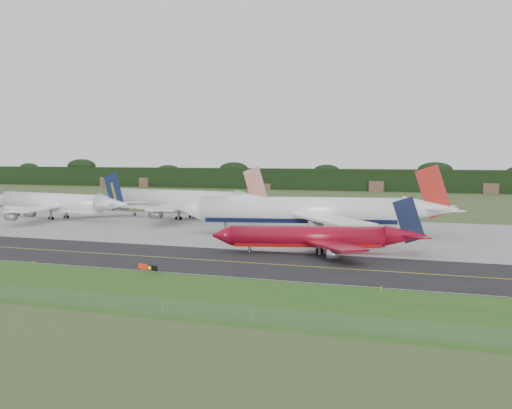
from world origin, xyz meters
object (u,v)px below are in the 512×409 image
object	(u,v)px
jet_red_737	(319,237)
jet_ba_747	(310,211)
jet_star_tail	(185,201)
jet_navy_gold	(58,203)
taxiway_sign	(148,267)

from	to	relation	value
jet_red_737	jet_ba_747	bearing A→B (deg)	111.37
jet_ba_747	jet_star_tail	world-z (taller)	jet_ba_747
jet_ba_747	jet_red_737	bearing A→B (deg)	-68.63
jet_ba_747	jet_navy_gold	xyz separation A→B (m)	(-86.33, 10.75, -1.08)
jet_red_737	taxiway_sign	distance (m)	40.32
jet_navy_gold	jet_red_737	bearing A→B (deg)	-23.46
jet_red_737	jet_navy_gold	size ratio (longest dim) A/B	0.73
jet_ba_747	jet_star_tail	xyz separation A→B (m)	(-49.70, 25.77, -0.44)
jet_red_737	jet_star_tail	bearing A→B (deg)	137.07
jet_navy_gold	jet_star_tail	bearing A→B (deg)	22.28
jet_star_tail	taxiway_sign	world-z (taller)	jet_star_tail
jet_ba_747	taxiway_sign	xyz separation A→B (m)	(-6.08, -67.85, -4.89)
jet_ba_747	jet_red_737	xyz separation A→B (m)	(12.59, -32.18, -2.78)
jet_ba_747	taxiway_sign	world-z (taller)	jet_ba_747
jet_navy_gold	taxiway_sign	bearing A→B (deg)	-44.40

